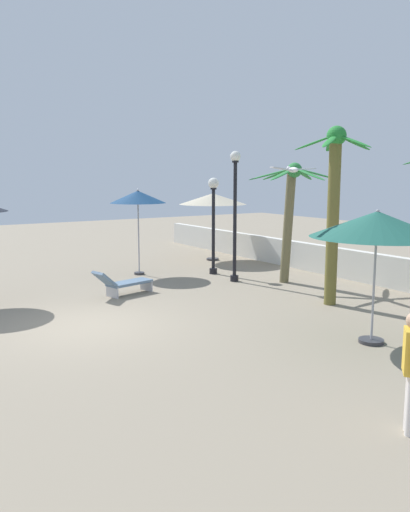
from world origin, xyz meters
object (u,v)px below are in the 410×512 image
lamp_post_1 (213,213)px  lounge_chair_0 (123,283)px  patio_umbrella_2 (213,199)px  palm_tree_2 (334,197)px  seagull_0 (293,169)px  patio_umbrella_1 (138,198)px  patio_umbrella_0 (377,225)px  lamp_post_2 (235,205)px  palm_tree_1 (290,206)px

lamp_post_1 → lounge_chair_0: size_ratio=1.77×
patio_umbrella_2 → lamp_post_1: lamp_post_1 is taller
patio_umbrella_2 → palm_tree_2: palm_tree_2 is taller
seagull_0 → lounge_chair_0: bearing=-162.6°
patio_umbrella_2 → seagull_0: 10.43m
patio_umbrella_2 → lamp_post_1: size_ratio=0.82×
patio_umbrella_1 → lounge_chair_0: 4.12m
lounge_chair_0 → lamp_post_1: bearing=108.9°
patio_umbrella_0 → lamp_post_2: size_ratio=0.66×
patio_umbrella_0 → lamp_post_1: size_ratio=0.82×
palm_tree_2 → lamp_post_1: palm_tree_2 is taller
palm_tree_1 → lounge_chair_0: 5.94m
patio_umbrella_0 → lounge_chair_0: 7.80m
patio_umbrella_2 → lamp_post_1: 3.14m
patio_umbrella_0 → patio_umbrella_1: 9.85m
patio_umbrella_0 → palm_tree_1: bearing=154.3°
seagull_0 → palm_tree_1: bearing=138.3°
patio_umbrella_0 → patio_umbrella_1: patio_umbrella_1 is taller
palm_tree_2 → patio_umbrella_0: bearing=-31.5°
palm_tree_1 → palm_tree_2: size_ratio=0.82×
palm_tree_1 → patio_umbrella_1: bearing=-139.7°
patio_umbrella_2 → lamp_post_1: bearing=-33.2°
patio_umbrella_2 → patio_umbrella_1: bearing=-72.7°
patio_umbrella_0 → palm_tree_2: palm_tree_2 is taller
lounge_chair_0 → patio_umbrella_0: bearing=20.5°
patio_umbrella_2 → palm_tree_1: bearing=-5.8°
palm_tree_2 → lounge_chair_0: size_ratio=2.48×
seagull_0 → patio_umbrella_1: bearing=178.9°
palm_tree_2 → seagull_0: 3.07m
patio_umbrella_0 → palm_tree_2: 3.42m
patio_umbrella_1 → palm_tree_1: palm_tree_1 is taller
lamp_post_1 → patio_umbrella_1: bearing=-120.2°
palm_tree_1 → lamp_post_2: bearing=-133.4°
patio_umbrella_0 → palm_tree_2: (-2.89, 1.77, 0.44)m
patio_umbrella_1 → lamp_post_1: size_ratio=0.88×
palm_tree_2 → patio_umbrella_2: bearing=169.5°
patio_umbrella_2 → lounge_chair_0: bearing=-55.6°
patio_umbrella_1 → palm_tree_1: bearing=40.3°
patio_umbrella_0 → patio_umbrella_1: (-9.82, -0.76, 0.25)m
palm_tree_1 → lamp_post_2: size_ratio=0.91×
patio_umbrella_0 → lamp_post_2: 7.08m
patio_umbrella_0 → patio_umbrella_1: size_ratio=0.93×
patio_umbrella_1 → lamp_post_2: size_ratio=0.71×
palm_tree_2 → lounge_chair_0: bearing=-133.2°
patio_umbrella_0 → seagull_0: size_ratio=2.44×
patio_umbrella_2 → seagull_0: bearing=-23.9°
patio_umbrella_1 → seagull_0: size_ratio=2.62×
lamp_post_2 → lounge_chair_0: lamp_post_2 is taller
palm_tree_1 → lamp_post_1: size_ratio=1.14×
lamp_post_2 → patio_umbrella_1: bearing=-143.0°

